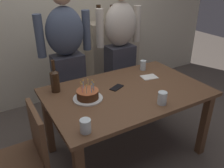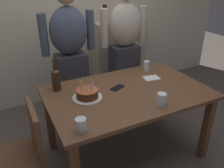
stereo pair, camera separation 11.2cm
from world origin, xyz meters
The scene contains 14 objects.
ground_plane centered at (0.00, 0.00, 0.00)m, with size 10.00×10.00×0.00m, color #564C44.
back_wall centered at (0.00, 1.55, 1.30)m, with size 5.20×0.10×2.60m, color beige.
dining_table centered at (0.00, 0.00, 0.64)m, with size 1.50×0.96×0.74m.
birthday_cake centered at (-0.39, 0.04, 0.78)m, with size 0.26×0.26×0.17m.
water_glass_near centered at (0.12, -0.35, 0.80)m, with size 0.08×0.08×0.11m, color silver.
water_glass_far centered at (0.43, 0.33, 0.80)m, with size 0.06×0.06×0.11m, color silver.
water_glass_side centered at (-0.59, -0.37, 0.79)m, with size 0.08×0.08×0.10m, color silver.
wine_bottle centered at (-0.58, 0.32, 0.86)m, with size 0.08×0.08×0.31m.
cell_phone centered at (-0.06, 0.10, 0.74)m, with size 0.14×0.07×0.01m, color black.
napkin_stack centered at (0.37, 0.13, 0.74)m, with size 0.16×0.12×0.01m, color white.
person_man_bearded centered at (-0.30, 0.75, 0.87)m, with size 0.61×0.27×1.66m.
person_woman_cardigan centered at (0.39, 0.75, 0.87)m, with size 0.61×0.27×1.66m.
dining_chair centered at (-0.98, -0.12, 0.52)m, with size 0.42×0.42×0.87m.
shelf_cabinet centered at (0.62, 1.33, 0.56)m, with size 0.79×0.30×1.34m.
Camera 1 is at (-1.10, -1.61, 1.77)m, focal length 37.34 mm.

